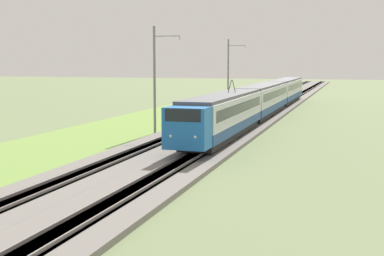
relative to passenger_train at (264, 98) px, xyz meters
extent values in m
cube|color=slate|center=(-5.69, 4.41, -2.21)|extent=(240.00, 4.40, 0.30)
cube|color=slate|center=(-5.69, 0.00, -2.21)|extent=(240.00, 4.40, 0.30)
cube|color=#4C4238|center=(-5.69, 4.41, -2.21)|extent=(240.00, 1.57, 0.30)
cube|color=gray|center=(-5.69, 4.94, -1.98)|extent=(240.00, 0.07, 0.15)
cube|color=gray|center=(-5.69, 3.87, -1.98)|extent=(240.00, 0.07, 0.15)
cube|color=#4C4238|center=(-5.69, 0.00, -2.21)|extent=(240.00, 1.57, 0.30)
cube|color=gray|center=(-5.69, 0.53, -1.98)|extent=(240.00, 0.07, 0.15)
cube|color=gray|center=(-5.69, -0.53, -1.98)|extent=(240.00, 0.07, 0.15)
cube|color=olive|center=(-5.69, 11.50, -2.30)|extent=(240.00, 10.57, 0.12)
cube|color=blue|center=(-30.22, 0.00, -0.01)|extent=(1.99, 2.85, 2.70)
cube|color=black|center=(-30.51, 0.00, 0.90)|extent=(1.43, 2.37, 0.81)
sphere|color=#F2EAC6|center=(-31.16, 0.82, -0.45)|extent=(0.20, 0.20, 0.20)
sphere|color=#F2EAC6|center=(-31.16, -0.82, -0.45)|extent=(0.20, 0.20, 0.20)
cube|color=navy|center=(-20.10, 0.00, -0.98)|extent=(18.25, 2.96, 0.76)
cube|color=silver|center=(-20.10, 0.00, 0.37)|extent=(18.25, 2.96, 1.94)
cube|color=black|center=(-20.10, 0.00, 0.53)|extent=(16.79, 2.98, 0.82)
cube|color=#515156|center=(-20.10, 0.00, 1.47)|extent=(18.25, 2.73, 0.25)
cube|color=black|center=(-20.10, 0.00, -1.63)|extent=(17.34, 2.52, 0.55)
cylinder|color=black|center=(-27.42, 0.53, -1.48)|extent=(0.86, 0.12, 0.86)
cylinder|color=black|center=(-27.42, -0.53, -1.48)|extent=(0.86, 0.12, 0.86)
cube|color=navy|center=(-0.25, 0.00, -0.98)|extent=(20.24, 2.96, 0.76)
cube|color=silver|center=(-0.25, 0.00, 0.37)|extent=(20.24, 2.96, 1.94)
cube|color=black|center=(-0.25, 0.00, 0.53)|extent=(18.62, 2.98, 0.82)
cube|color=#515156|center=(-0.25, 0.00, 1.47)|extent=(20.24, 2.73, 0.25)
cube|color=black|center=(-0.25, 0.00, -1.63)|extent=(19.23, 2.52, 0.55)
cube|color=navy|center=(20.59, 0.00, -0.98)|extent=(20.24, 2.96, 0.76)
cube|color=silver|center=(20.59, 0.00, 0.37)|extent=(20.24, 2.96, 1.94)
cube|color=black|center=(20.59, 0.00, 0.53)|extent=(18.62, 2.98, 0.82)
cube|color=#515156|center=(20.59, 0.00, 1.47)|extent=(20.24, 2.73, 0.25)
cube|color=black|center=(20.59, 0.00, -1.63)|extent=(19.23, 2.52, 0.55)
cylinder|color=black|center=(-17.36, 0.17, 2.14)|extent=(0.06, 0.33, 1.08)
cylinder|color=black|center=(-17.36, -0.17, 2.14)|extent=(0.06, 0.33, 1.08)
cube|color=black|center=(-27.42, 0.00, -2.36)|extent=(0.10, 0.10, 0.00)
cylinder|color=slate|center=(-17.88, 7.01, 2.52)|extent=(0.22, 0.22, 9.75)
cylinder|color=slate|center=(-17.88, 5.81, 6.50)|extent=(0.08, 2.40, 0.08)
cylinder|color=#B2ADA8|center=(-17.88, 4.61, 6.30)|extent=(0.10, 0.10, 0.30)
cylinder|color=slate|center=(11.05, 7.01, 2.52)|extent=(0.22, 0.22, 9.76)
cylinder|color=slate|center=(11.05, 5.81, 6.50)|extent=(0.08, 2.40, 0.08)
cylinder|color=#B2ADA8|center=(11.05, 4.61, 6.30)|extent=(0.10, 0.10, 0.30)
camera|label=1|loc=(-62.93, -10.35, 4.24)|focal=50.00mm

